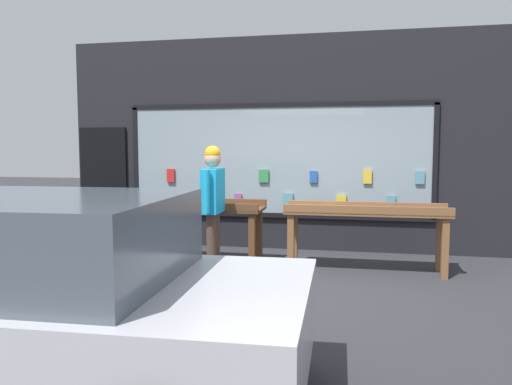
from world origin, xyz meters
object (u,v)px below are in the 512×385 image
object	(u,v)px
small_dog	(177,257)
display_table_left	(189,213)
display_table_right	(366,218)
person_browsing	(213,198)
sandwich_board_sign	(79,223)
parked_car	(9,292)

from	to	relation	value
small_dog	display_table_left	bearing A→B (deg)	19.82
display_table_right	person_browsing	world-z (taller)	person_browsing
display_table_left	person_browsing	xyz separation A→B (m)	(0.54, -0.55, 0.28)
display_table_left	sandwich_board_sign	size ratio (longest dim) A/B	2.28
small_dog	sandwich_board_sign	bearing A→B (deg)	73.86
person_browsing	sandwich_board_sign	size ratio (longest dim) A/B	1.78
parked_car	display_table_right	bearing A→B (deg)	56.92
display_table_left	parked_car	size ratio (longest dim) A/B	0.54
sandwich_board_sign	small_dog	bearing A→B (deg)	-30.71
display_table_right	sandwich_board_sign	distance (m)	4.59
person_browsing	parked_car	distance (m)	3.58
display_table_right	person_browsing	xyz separation A→B (m)	(-2.05, -0.56, 0.29)
display_table_left	person_browsing	size ratio (longest dim) A/B	1.28
display_table_right	small_dog	xyz separation A→B (m)	(-2.47, -0.84, -0.48)
display_table_right	parked_car	size ratio (longest dim) A/B	0.54
small_dog	sandwich_board_sign	size ratio (longest dim) A/B	0.63
display_table_left	display_table_right	distance (m)	2.60
display_table_right	parked_car	xyz separation A→B (m)	(-2.46, -4.10, -0.01)
display_table_right	small_dog	size ratio (longest dim) A/B	3.61
small_dog	parked_car	world-z (taller)	parked_car
display_table_right	parked_car	world-z (taller)	parked_car
person_browsing	sandwich_board_sign	distance (m)	2.70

